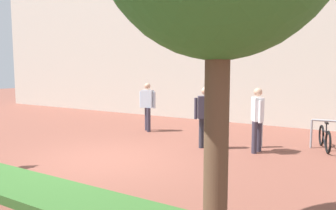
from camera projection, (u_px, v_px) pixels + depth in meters
The scene contains 7 objects.
ground_plane at pixel (103, 160), 8.00m from camera, with size 60.00×60.00×0.00m, color brown.
building_facade at pixel (224, 3), 13.97m from camera, with size 28.00×1.20×10.00m, color beige.
planter_strip at pixel (10, 184), 6.12m from camera, with size 7.00×1.10×0.16m, color #336028.
bollard_steel at pixel (260, 132), 9.25m from camera, with size 0.16×0.16×0.90m, color #ADADB2.
person_shirt_white at pixel (148, 104), 11.65m from camera, with size 0.60×0.35×1.72m.
person_suited_navy at pixel (205, 114), 9.05m from camera, with size 0.53×0.41×1.72m.
person_shirt_blue at pixel (257, 116), 8.63m from camera, with size 0.41×0.53×1.72m.
Camera 1 is at (5.40, -5.85, 2.20)m, focal length 35.08 mm.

